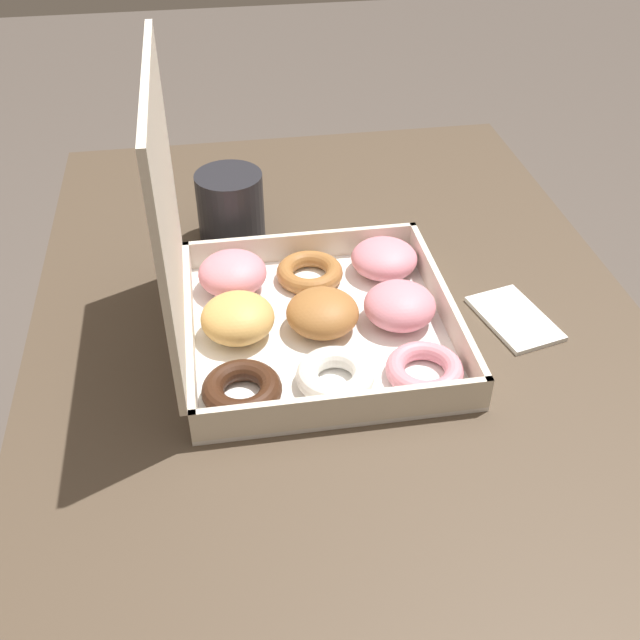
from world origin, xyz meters
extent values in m
cube|color=#4C3D2D|center=(0.00, 0.00, 0.71)|extent=(1.16, 0.77, 0.03)
cylinder|color=#4C3D2D|center=(0.53, -0.34, 0.35)|extent=(0.06, 0.06, 0.70)
cylinder|color=#4C3D2D|center=(0.53, 0.34, 0.35)|extent=(0.06, 0.06, 0.70)
cube|color=white|center=(0.02, 0.03, 0.73)|extent=(0.32, 0.32, 0.01)
cube|color=beige|center=(0.02, -0.13, 0.75)|extent=(0.32, 0.01, 0.04)
cube|color=beige|center=(0.02, 0.18, 0.75)|extent=(0.32, 0.01, 0.04)
cube|color=beige|center=(-0.14, 0.03, 0.75)|extent=(0.01, 0.32, 0.04)
cube|color=beige|center=(0.18, 0.03, 0.75)|extent=(0.01, 0.32, 0.04)
cube|color=beige|center=(0.02, 0.19, 0.92)|extent=(0.32, 0.01, 0.29)
torus|color=pink|center=(-0.08, -0.07, 0.74)|extent=(0.09, 0.09, 0.02)
ellipsoid|color=pink|center=(0.02, -0.07, 0.76)|extent=(0.09, 0.09, 0.05)
ellipsoid|color=pink|center=(0.13, -0.07, 0.75)|extent=(0.09, 0.09, 0.04)
torus|color=white|center=(-0.08, 0.03, 0.74)|extent=(0.09, 0.09, 0.03)
ellipsoid|color=#9E6633|center=(0.02, 0.03, 0.76)|extent=(0.09, 0.09, 0.05)
torus|color=#9E6633|center=(0.13, 0.03, 0.74)|extent=(0.09, 0.09, 0.02)
torus|color=#381E11|center=(-0.08, 0.13, 0.74)|extent=(0.09, 0.09, 0.02)
ellipsoid|color=tan|center=(0.03, 0.13, 0.76)|extent=(0.09, 0.09, 0.05)
ellipsoid|color=pink|center=(0.12, 0.13, 0.76)|extent=(0.09, 0.09, 0.05)
cylinder|color=#232328|center=(0.26, 0.12, 0.78)|extent=(0.09, 0.09, 0.10)
cylinder|color=black|center=(0.26, 0.12, 0.82)|extent=(0.08, 0.08, 0.01)
cube|color=white|center=(0.01, -0.22, 0.73)|extent=(0.13, 0.10, 0.01)
camera|label=1|loc=(-0.68, 0.14, 1.31)|focal=42.00mm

